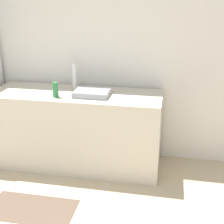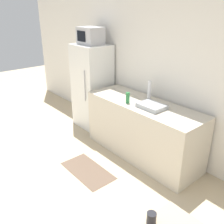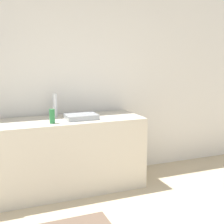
{
  "view_description": "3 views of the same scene",
  "coord_description": "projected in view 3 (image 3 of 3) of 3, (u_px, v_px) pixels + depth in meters",
  "views": [
    {
      "loc": [
        1.15,
        -0.51,
        1.94
      ],
      "look_at": [
        0.64,
        2.15,
        0.92
      ],
      "focal_mm": 50.0,
      "sensor_mm": 36.0,
      "label": 1
    },
    {
      "loc": [
        2.47,
        0.09,
        2.27
      ],
      "look_at": [
        0.4,
        1.85,
        1.1
      ],
      "focal_mm": 40.0,
      "sensor_mm": 36.0,
      "label": 2
    },
    {
      "loc": [
        -0.73,
        -0.93,
        1.65
      ],
      "look_at": [
        0.54,
        2.23,
        1.05
      ],
      "focal_mm": 50.0,
      "sensor_mm": 36.0,
      "label": 3
    }
  ],
  "objects": [
    {
      "name": "counter",
      "position": [
        64.0,
        155.0,
        3.86
      ],
      "size": [
        1.96,
        0.68,
        0.9
      ],
      "primitive_type": "cube",
      "color": "beige",
      "rests_on": "ground_plane"
    },
    {
      "name": "bottle_tall",
      "position": [
        55.0,
        105.0,
        3.89
      ],
      "size": [
        0.06,
        0.06,
        0.3
      ],
      "primitive_type": "cylinder",
      "color": "silver",
      "rests_on": "counter"
    },
    {
      "name": "sink_basin",
      "position": [
        81.0,
        117.0,
        3.8
      ],
      "size": [
        0.38,
        0.29,
        0.06
      ],
      "primitive_type": "cube",
      "color": "#9EA3A8",
      "rests_on": "counter"
    },
    {
      "name": "wall_back",
      "position": [
        47.0,
        84.0,
        4.04
      ],
      "size": [
        8.0,
        0.06,
        2.6
      ],
      "primitive_type": "cube",
      "color": "white",
      "rests_on": "ground_plane"
    },
    {
      "name": "bottle_short",
      "position": [
        52.0,
        116.0,
        3.54
      ],
      "size": [
        0.06,
        0.06,
        0.16
      ],
      "primitive_type": "cylinder",
      "color": "#2D7F42",
      "rests_on": "counter"
    }
  ]
}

